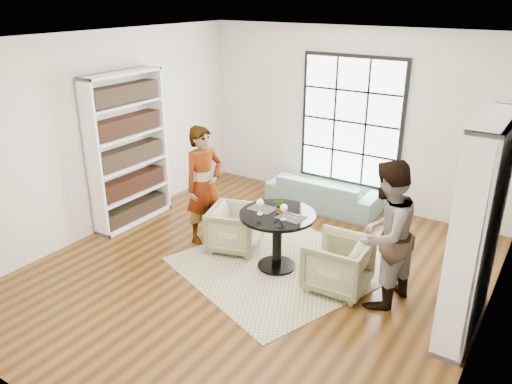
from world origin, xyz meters
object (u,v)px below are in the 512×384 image
Objects in this scene: armchair_right at (338,264)px; person_right at (385,235)px; person_left at (204,185)px; wine_glass_right at (284,209)px; sofa at (323,193)px; armchair_left at (235,228)px; flower_centerpiece at (281,206)px; pedestal_table at (277,229)px; wine_glass_left at (260,203)px.

person_right is (0.55, 0.00, 0.56)m from armchair_right.
person_left is at bearing -96.93° from armchair_right.
armchair_right is at bearing 7.51° from wine_glass_right.
wine_glass_right is (0.52, -2.28, 0.68)m from sofa.
sofa is 2.52m from armchair_right.
armchair_left is 0.41× the size of person_left.
flower_centerpiece is (0.39, -2.12, 0.63)m from sofa.
wine_glass_right is at bearing -85.53° from armchair_right.
person_left is at bearing 174.32° from pedestal_table.
armchair_right is at bearing -112.46° from armchair_left.
armchair_right is 1.04m from flower_centerpiece.
wine_glass_left is (0.60, -0.27, 0.63)m from armchair_left.
wine_glass_left is (-1.63, -0.12, 0.06)m from person_right.
flower_centerpiece is (1.35, -0.09, 0.03)m from person_left.
armchair_left is at bearing -98.20° from armchair_right.
armchair_left is at bearing 173.61° from flower_centerpiece.
sofa is at bearing 100.30° from flower_centerpiece.
wine_glass_right is (-0.74, -0.10, 0.61)m from armchair_right.
armchair_left is at bearing 77.17° from sofa.
flower_centerpiece is (0.21, 0.18, -0.05)m from wine_glass_left.
wine_glass_left is (1.15, -0.27, 0.08)m from person_left.
pedestal_table is at bearing 37.61° from wine_glass_left.
person_right is (1.45, -0.02, 0.32)m from pedestal_table.
sofa is 8.98× the size of wine_glass_right.
wine_glass_left reaches higher than wine_glass_right.
sofa is 9.22× the size of flower_centerpiece.
armchair_right is 3.53× the size of wine_glass_right.
person_right reaches higher than person_left.
armchair_right is 2.29m from person_left.
armchair_left reaches higher than sofa.
person_left reaches higher than armchair_right.
flower_centerpiece is (-1.42, 0.06, 0.01)m from person_right.
armchair_left is 0.40× the size of person_right.
pedestal_table is 4.69× the size of wine_glass_left.
pedestal_table is 1.48m from person_right.
flower_centerpiece is at bearing -80.64° from person_right.
person_right is 1.29m from wine_glass_right.
person_left is 0.98× the size of person_right.
armchair_right is at bearing -78.17° from person_right.
armchair_right is (1.67, -0.15, 0.02)m from armchair_left.
person_right reaches higher than armchair_left.
armchair_right is at bearing 118.62° from sofa.
wine_glass_right reaches higher than pedestal_table.
armchair_left is 2.30m from person_right.
armchair_right is (0.90, -0.02, -0.24)m from pedestal_table.
sofa is at bearing -10.90° from person_left.
wine_glass_left is (-1.08, -0.12, 0.61)m from armchair_right.
sofa is 2.55× the size of armchair_right.
wine_glass_left reaches higher than sofa.
sofa is 8.93× the size of wine_glass_left.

